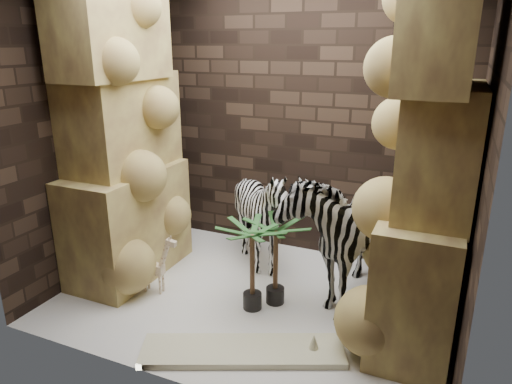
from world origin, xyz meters
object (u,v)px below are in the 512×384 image
at_px(zebra_left, 261,222).
at_px(palm_back, 252,267).
at_px(surfboard, 243,351).
at_px(palm_front, 276,263).
at_px(giraffe_toy, 153,262).
at_px(zebra_right, 343,217).

distance_m(zebra_left, palm_back, 0.79).
bearing_deg(surfboard, palm_front, 69.24).
bearing_deg(giraffe_toy, palm_front, 9.07).
xyz_separation_m(palm_front, surfboard, (0.04, -0.80, -0.38)).
relative_size(zebra_right, palm_front, 1.88).
relative_size(palm_front, surfboard, 0.52).
distance_m(giraffe_toy, surfboard, 1.32).
distance_m(zebra_left, giraffe_toy, 1.16).
height_order(palm_front, surfboard, palm_front).
bearing_deg(surfboard, zebra_left, 83.59).
bearing_deg(surfboard, giraffe_toy, 132.78).
bearing_deg(zebra_left, palm_front, -55.39).
height_order(zebra_left, palm_back, zebra_left).
xyz_separation_m(palm_front, palm_back, (-0.15, -0.17, 0.00)).
xyz_separation_m(zebra_right, palm_back, (-0.64, -0.61, -0.36)).
distance_m(palm_back, surfboard, 0.76).
bearing_deg(surfboard, zebra_right, 46.27).
bearing_deg(zebra_right, surfboard, -103.05).
height_order(giraffe_toy, surfboard, giraffe_toy).
height_order(palm_front, palm_back, palm_back).
relative_size(zebra_right, surfboard, 0.98).
height_order(zebra_right, palm_front, zebra_right).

